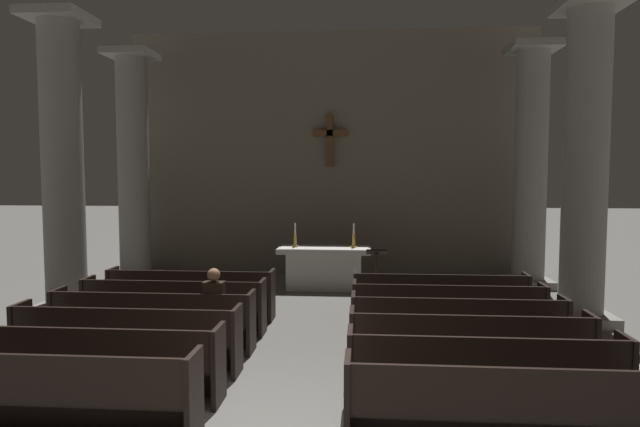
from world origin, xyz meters
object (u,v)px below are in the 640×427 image
object	(u,v)px
pew_left_row_1	(48,393)
candlestick_right	(354,240)
pew_left_row_3	(127,339)
column_right_third	(530,170)
column_left_second	(63,170)
pew_right_row_4	(457,327)
lectern	(376,276)
pew_left_row_4	(153,320)
pew_right_row_3	(469,347)
pew_left_row_2	(93,362)
lone_worshipper	(216,307)
pew_right_row_5	(448,311)
column_right_second	(585,169)
column_left_third	(134,171)
pew_left_row_5	(174,306)
pew_left_row_6	(191,294)
altar	(324,267)
candlestick_left	(295,239)
pew_right_row_2	(485,373)
pew_right_row_1	(506,408)
pew_right_row_6	(440,298)

from	to	relation	value
pew_left_row_1	candlestick_right	size ratio (longest dim) A/B	5.55
pew_left_row_3	column_right_third	bearing A→B (deg)	41.53
column_left_second	candlestick_right	world-z (taller)	column_left_second
pew_right_row_4	lectern	bearing A→B (deg)	107.24
pew_left_row_4	pew_right_row_3	world-z (taller)	same
pew_right_row_3	candlestick_right	xyz separation A→B (m)	(-1.64, 5.77, 0.71)
pew_left_row_2	lone_worshipper	distance (m)	2.20
pew_left_row_1	pew_right_row_5	xyz separation A→B (m)	(4.67, 3.83, 0.00)
candlestick_right	lone_worshipper	xyz separation A→B (m)	(-2.05, -4.77, -0.49)
lone_worshipper	pew_right_row_4	bearing A→B (deg)	-0.59
pew_right_row_5	column_right_second	distance (m)	3.71
column_left_third	pew_left_row_5	bearing A→B (deg)	-60.13
pew_right_row_4	lone_worshipper	bearing A→B (deg)	179.41
pew_left_row_5	pew_left_row_6	distance (m)	0.96
altar	candlestick_left	distance (m)	0.96
pew_left_row_1	pew_left_row_2	world-z (taller)	same
pew_left_row_4	column_left_third	distance (m)	6.51
pew_right_row_4	column_left_third	bearing A→B (deg)	142.98
column_left_third	altar	size ratio (longest dim) A/B	2.66
column_right_third	lectern	size ratio (longest dim) A/B	5.07
pew_left_row_5	column_right_second	distance (m)	7.74
pew_right_row_3	column_left_third	size ratio (longest dim) A/B	0.54
pew_right_row_2	candlestick_right	distance (m)	6.96
pew_left_row_5	pew_right_row_4	distance (m)	4.77
candlestick_right	column_right_second	bearing A→B (deg)	-32.06
column_right_second	lectern	distance (m)	4.61
pew_left_row_3	column_right_third	world-z (taller)	column_right_third
column_left_second	pew_right_row_5	bearing A→B (deg)	-9.38
pew_left_row_6	pew_left_row_1	bearing A→B (deg)	-90.00
pew_left_row_6	column_right_second	distance (m)	7.65
pew_left_row_4	pew_right_row_2	bearing A→B (deg)	-22.27
pew_left_row_3	column_right_second	size ratio (longest dim) A/B	0.54
column_left_third	lectern	size ratio (longest dim) A/B	5.07
pew_left_row_5	candlestick_left	distance (m)	4.25
pew_left_row_5	column_left_third	size ratio (longest dim) A/B	0.54
altar	candlestick_right	xyz separation A→B (m)	(0.70, 0.00, 0.65)
pew_right_row_3	candlestick_left	world-z (taller)	candlestick_left
pew_right_row_1	pew_right_row_6	bearing A→B (deg)	90.00
pew_left_row_3	pew_right_row_1	size ratio (longest dim) A/B	1.00
pew_left_row_3	lone_worshipper	xyz separation A→B (m)	(0.99, 0.99, 0.22)
pew_right_row_6	column_left_second	distance (m)	7.65
pew_left_row_2	pew_right_row_2	world-z (taller)	same
candlestick_left	pew_right_row_5	bearing A→B (deg)	-51.78
pew_left_row_4	column_right_second	bearing A→B (deg)	16.53
lectern	lone_worshipper	world-z (taller)	lone_worshipper
pew_right_row_5	candlestick_left	distance (m)	4.96
pew_right_row_3	pew_right_row_5	xyz separation A→B (m)	(0.00, 1.91, 0.00)
pew_right_row_6	pew_left_row_3	bearing A→B (deg)	-148.44
pew_left_row_5	column_right_second	world-z (taller)	column_right_second
pew_right_row_2	candlestick_left	bearing A→B (deg)	114.30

